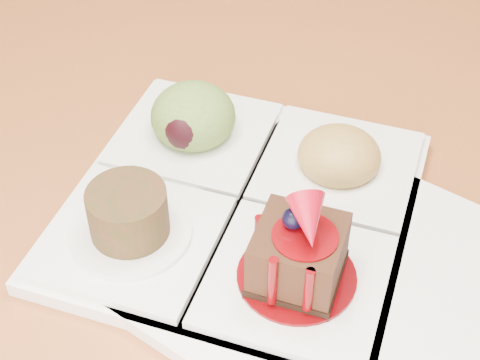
% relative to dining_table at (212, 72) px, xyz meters
% --- Properties ---
extents(dining_table, '(1.00, 1.80, 0.75)m').
position_rel_dining_table_xyz_m(dining_table, '(0.00, 0.00, 0.00)').
color(dining_table, '#A2592A').
rests_on(dining_table, ground).
extents(sampler_plate, '(0.25, 0.25, 0.10)m').
position_rel_dining_table_xyz_m(sampler_plate, '(0.11, -0.26, 0.09)').
color(sampler_plate, white).
rests_on(sampler_plate, dining_table).
extents(second_plate, '(0.29, 0.29, 0.01)m').
position_rel_dining_table_xyz_m(second_plate, '(0.19, -0.30, 0.07)').
color(second_plate, white).
rests_on(second_plate, dining_table).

